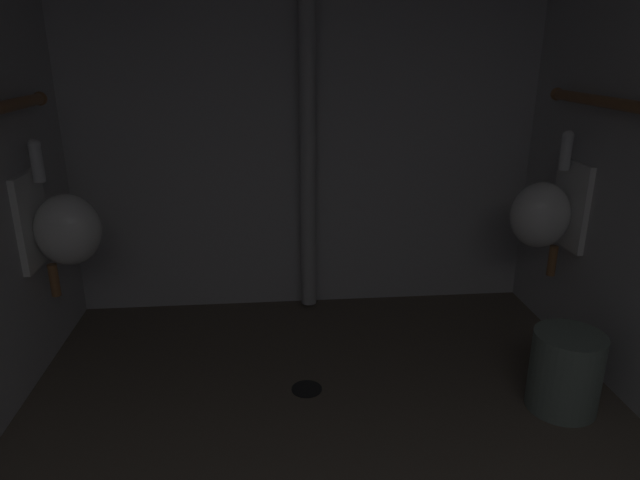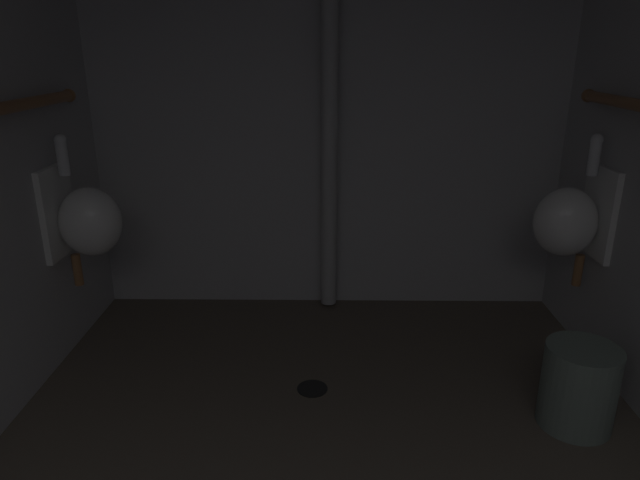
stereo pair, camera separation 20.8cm
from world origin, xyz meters
TOP-DOWN VIEW (x-y plane):
  - wall_back at (0.00, 3.25)m, footprint 2.75×0.06m
  - urinal_left_mid at (-1.17, 2.64)m, footprint 0.32×0.30m
  - urinal_right_mid at (1.17, 2.67)m, footprint 0.32×0.30m
  - standpipe_back_wall at (0.01, 3.14)m, footprint 0.09×0.09m
  - floor_drain at (-0.07, 2.27)m, footprint 0.14×0.14m
  - waste_bin at (1.02, 2.03)m, footprint 0.29×0.29m

SIDE VIEW (x-z plane):
  - floor_drain at x=-0.07m, z-range 0.00..0.01m
  - waste_bin at x=1.02m, z-range 0.00..0.35m
  - urinal_left_mid at x=-1.17m, z-range 0.31..1.07m
  - urinal_right_mid at x=1.17m, z-range 0.31..1.07m
  - wall_back at x=0.00m, z-range 0.00..2.37m
  - standpipe_back_wall at x=0.01m, z-range 0.02..2.34m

